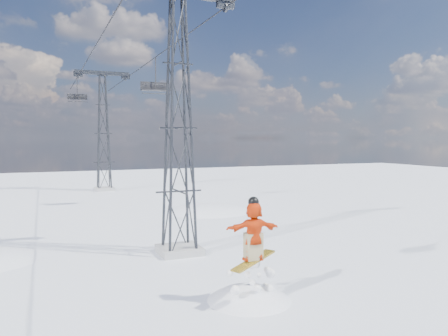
{
  "coord_description": "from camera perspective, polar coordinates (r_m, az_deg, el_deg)",
  "views": [
    {
      "loc": [
        -4.66,
        -10.2,
        5.06
      ],
      "look_at": [
        1.5,
        4.57,
        3.97
      ],
      "focal_mm": 35.0,
      "sensor_mm": 36.0,
      "label": 1
    }
  ],
  "objects": [
    {
      "name": "haul_cables",
      "position": [
        30.75,
        -12.41,
        14.68
      ],
      "size": [
        4.46,
        51.0,
        0.06
      ],
      "color": "black",
      "rests_on": "ground"
    },
    {
      "name": "lift_chair_mid",
      "position": [
        32.33,
        -8.93,
        10.39
      ],
      "size": [
        2.13,
        0.61,
        2.64
      ],
      "color": "#232326",
      "rests_on": "ground"
    },
    {
      "name": "lift_tower_far",
      "position": [
        43.54,
        -15.48,
        4.31
      ],
      "size": [
        5.2,
        1.8,
        11.43
      ],
      "color": "#999999",
      "rests_on": "ground"
    },
    {
      "name": "ground",
      "position": [
        12.3,
        1.85,
        -20.38
      ],
      "size": [
        120.0,
        120.0,
        0.0
      ],
      "primitive_type": "plane",
      "color": "white",
      "rests_on": "ground"
    },
    {
      "name": "lift_chair_far",
      "position": [
        44.95,
        -18.61,
        8.74
      ],
      "size": [
        1.86,
        0.54,
        2.31
      ],
      "color": "#232326",
      "rests_on": "ground"
    },
    {
      "name": "lift_tower_near",
      "position": [
        19.0,
        -5.96,
        5.12
      ],
      "size": [
        5.2,
        1.8,
        11.43
      ],
      "color": "#999999",
      "rests_on": "ground"
    }
  ]
}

